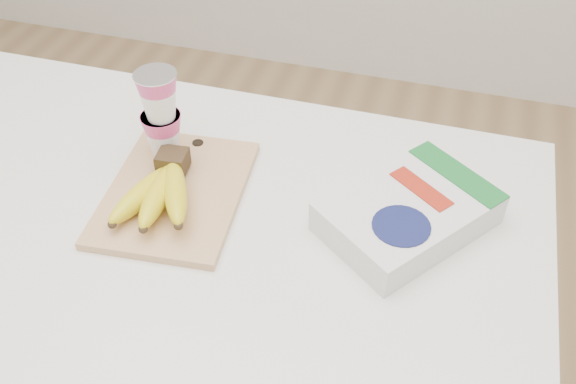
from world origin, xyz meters
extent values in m
cube|color=tan|center=(0.01, 0.08, 0.92)|extent=(0.24, 0.31, 0.01)
cube|color=#382816|center=(-0.01, 0.12, 0.95)|extent=(0.05, 0.05, 0.03)
ellipsoid|color=yellow|center=(-0.03, 0.04, 0.94)|extent=(0.07, 0.17, 0.05)
sphere|color=#382816|center=(-0.04, -0.03, 0.94)|extent=(0.01, 0.01, 0.01)
ellipsoid|color=yellow|center=(0.00, 0.04, 0.95)|extent=(0.06, 0.17, 0.05)
sphere|color=#382816|center=(0.01, -0.04, 0.95)|extent=(0.01, 0.01, 0.01)
ellipsoid|color=yellow|center=(0.03, 0.05, 0.95)|extent=(0.11, 0.16, 0.05)
sphere|color=#382816|center=(0.06, -0.02, 0.95)|extent=(0.01, 0.01, 0.01)
cylinder|color=silver|center=(-0.04, 0.16, 1.09)|extent=(0.07, 0.07, 0.00)
cube|color=white|center=(0.38, 0.12, 0.94)|extent=(0.29, 0.31, 0.05)
cube|color=#176929|center=(0.44, 0.20, 0.97)|extent=(0.16, 0.14, 0.00)
cylinder|color=#131948|center=(0.38, 0.06, 0.97)|extent=(0.12, 0.12, 0.00)
cube|color=#A12312|center=(0.39, 0.15, 0.97)|extent=(0.11, 0.09, 0.00)
camera|label=1|loc=(0.40, -0.61, 1.62)|focal=40.00mm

